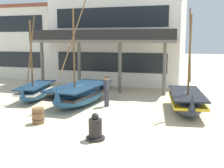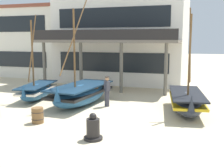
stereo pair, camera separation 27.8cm
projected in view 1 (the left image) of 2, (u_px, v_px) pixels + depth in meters
The scene contains 9 objects.
ground_plane at pixel (106, 115), 13.64m from camera, with size 120.00×120.00×0.00m, color beige.
fishing_boat_near_left at pixel (80, 94), 15.69m from camera, with size 2.32×4.97×5.87m.
fishing_boat_centre_large at pixel (186, 101), 14.17m from camera, with size 2.25×4.59×5.20m.
fishing_boat_far_right at pixel (36, 91), 17.13m from camera, with size 2.03×4.09×5.13m.
fisherman_by_hull at pixel (107, 92), 15.30m from camera, with size 0.41×0.41×1.68m.
capstan_winch at pixel (95, 129), 10.30m from camera, with size 0.71×0.71×1.02m.
wooden_barrel at pixel (38, 116), 12.28m from camera, with size 0.56×0.56×0.70m.
harbor_building_main at pixel (122, 20), 24.43m from camera, with size 11.11×9.77×10.61m.
harbor_building_annex at pixel (32, 42), 28.71m from camera, with size 7.77×6.30×6.84m.
Camera 1 is at (4.32, -12.50, 3.71)m, focal length 44.58 mm.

